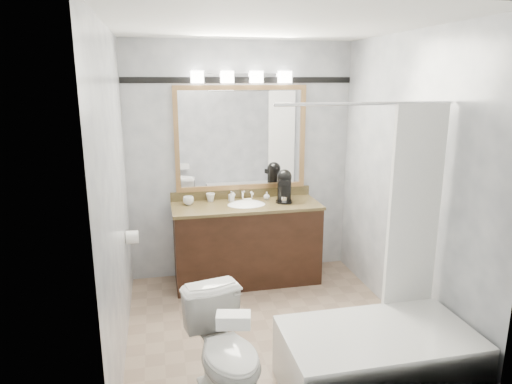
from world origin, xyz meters
TOP-DOWN VIEW (x-y plane):
  - room at (0.00, 0.00)m, footprint 2.42×2.62m
  - vanity at (0.00, 1.02)m, footprint 1.53×0.58m
  - mirror at (0.00, 1.28)m, footprint 1.40×0.04m
  - vanity_light_bar at (0.00, 1.23)m, footprint 1.02×0.14m
  - accent_stripe at (0.00, 1.29)m, footprint 2.40×0.01m
  - bathtub at (0.55, -0.90)m, footprint 1.30×0.75m
  - tp_roll at (-1.14, 0.66)m, footprint 0.11×0.12m
  - toilet at (-0.50, -0.81)m, footprint 0.56×0.79m
  - tissue_box at (-0.50, -1.12)m, footprint 0.21×0.15m
  - coffee_maker at (0.42, 1.05)m, footprint 0.18×0.22m
  - cup_left at (-0.59, 1.13)m, footprint 0.11×0.11m
  - cup_right at (-0.35, 1.21)m, footprint 0.10×0.10m
  - soap_bottle_a at (-0.13, 1.18)m, footprint 0.06×0.06m
  - soap_bottle_b at (0.25, 1.16)m, footprint 0.08×0.08m
  - soap_bar at (0.04, 1.13)m, footprint 0.08×0.05m

SIDE VIEW (x-z plane):
  - bathtub at x=0.55m, z-range -0.70..1.26m
  - toilet at x=-0.50m, z-range 0.00..0.73m
  - vanity at x=0.00m, z-range -0.04..0.93m
  - tp_roll at x=-1.14m, z-range 0.64..0.76m
  - tissue_box at x=-0.50m, z-range 0.73..0.81m
  - soap_bar at x=0.04m, z-range 0.85..0.88m
  - soap_bottle_b at x=0.25m, z-range 0.85..0.94m
  - cup_left at x=-0.59m, z-range 0.85..0.94m
  - cup_right at x=-0.35m, z-range 0.85..0.94m
  - soap_bottle_a at x=-0.13m, z-range 0.85..0.96m
  - coffee_maker at x=0.42m, z-range 0.85..1.20m
  - room at x=0.00m, z-range -0.01..2.51m
  - mirror at x=0.00m, z-range 0.95..2.05m
  - accent_stripe at x=0.00m, z-range 2.07..2.13m
  - vanity_light_bar at x=0.00m, z-range 2.07..2.19m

